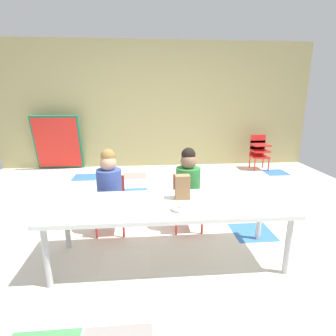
% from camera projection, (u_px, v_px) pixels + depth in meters
% --- Properties ---
extents(ground_plane, '(6.28, 5.19, 0.02)m').
position_uv_depth(ground_plane, '(167.00, 218.00, 3.35)').
color(ground_plane, silver).
extents(back_wall, '(6.28, 0.10, 2.47)m').
position_uv_depth(back_wall, '(156.00, 106.00, 5.52)').
color(back_wall, tan).
rests_on(back_wall, ground_plane).
extents(craft_table, '(2.08, 0.69, 0.55)m').
position_uv_depth(craft_table, '(169.00, 208.00, 2.37)').
color(craft_table, white).
rests_on(craft_table, ground_plane).
extents(seated_child_near_camera, '(0.33, 0.33, 0.92)m').
position_uv_depth(seated_child_near_camera, '(109.00, 184.00, 2.86)').
color(seated_child_near_camera, red).
rests_on(seated_child_near_camera, ground_plane).
extents(seated_child_middle_seat, '(0.32, 0.32, 0.92)m').
position_uv_depth(seated_child_middle_seat, '(188.00, 182.00, 2.93)').
color(seated_child_middle_seat, red).
rests_on(seated_child_middle_seat, ground_plane).
extents(kid_chair_red_stack, '(0.32, 0.30, 0.68)m').
position_uv_depth(kid_chair_red_stack, '(259.00, 150.00, 5.43)').
color(kid_chair_red_stack, red).
rests_on(kid_chair_red_stack, ground_plane).
extents(folded_activity_table, '(0.90, 0.29, 1.09)m').
position_uv_depth(folded_activity_table, '(58.00, 143.00, 5.34)').
color(folded_activity_table, '#19724C').
rests_on(folded_activity_table, ground_plane).
extents(paper_bag_brown, '(0.13, 0.09, 0.22)m').
position_uv_depth(paper_bag_brown, '(182.00, 187.00, 2.44)').
color(paper_bag_brown, '#9E754C').
rests_on(paper_bag_brown, craft_table).
extents(paper_plate_near_edge, '(0.18, 0.18, 0.01)m').
position_uv_depth(paper_plate_near_edge, '(178.00, 211.00, 2.20)').
color(paper_plate_near_edge, white).
rests_on(paper_plate_near_edge, craft_table).
extents(paper_plate_center_table, '(0.18, 0.18, 0.01)m').
position_uv_depth(paper_plate_center_table, '(111.00, 199.00, 2.44)').
color(paper_plate_center_table, white).
rests_on(paper_plate_center_table, craft_table).
extents(donut_powdered_on_plate, '(0.12, 0.12, 0.03)m').
position_uv_depth(donut_powdered_on_plate, '(178.00, 208.00, 2.20)').
color(donut_powdered_on_plate, white).
rests_on(donut_powdered_on_plate, craft_table).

